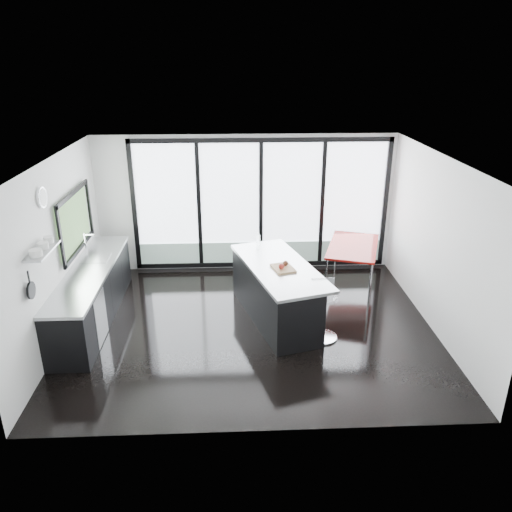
{
  "coord_description": "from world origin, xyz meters",
  "views": [
    {
      "loc": [
        -0.26,
        -7.29,
        4.25
      ],
      "look_at": [
        0.1,
        0.3,
        1.15
      ],
      "focal_mm": 35.0,
      "sensor_mm": 36.0,
      "label": 1
    }
  ],
  "objects_px": {
    "bar_stool_near": "(323,317)",
    "bar_stool_far": "(297,300)",
    "red_table": "(352,265)",
    "island": "(275,292)"
  },
  "relations": [
    {
      "from": "bar_stool_far",
      "to": "red_table",
      "type": "distance_m",
      "value": 1.76
    },
    {
      "from": "bar_stool_near",
      "to": "bar_stool_far",
      "type": "distance_m",
      "value": 0.75
    },
    {
      "from": "island",
      "to": "bar_stool_near",
      "type": "distance_m",
      "value": 1.01
    },
    {
      "from": "bar_stool_near",
      "to": "red_table",
      "type": "distance_m",
      "value": 2.13
    },
    {
      "from": "bar_stool_near",
      "to": "bar_stool_far",
      "type": "relative_size",
      "value": 1.1
    },
    {
      "from": "bar_stool_near",
      "to": "bar_stool_far",
      "type": "height_order",
      "value": "bar_stool_near"
    },
    {
      "from": "bar_stool_near",
      "to": "island",
      "type": "bearing_deg",
      "value": 133.6
    },
    {
      "from": "island",
      "to": "red_table",
      "type": "height_order",
      "value": "island"
    },
    {
      "from": "red_table",
      "to": "bar_stool_near",
      "type": "bearing_deg",
      "value": -114.69
    },
    {
      "from": "bar_stool_far",
      "to": "red_table",
      "type": "relative_size",
      "value": 0.44
    }
  ]
}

